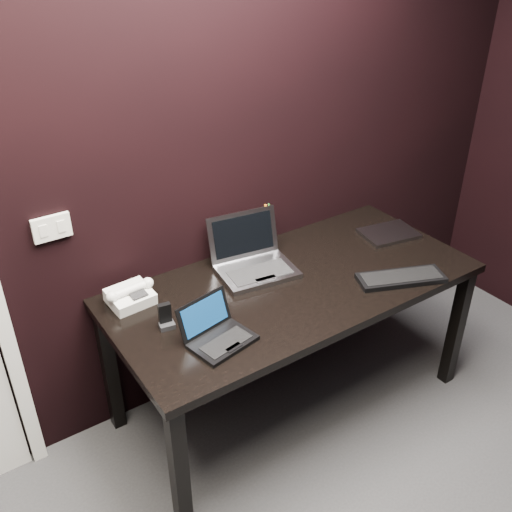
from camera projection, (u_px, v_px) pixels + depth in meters
wall_back at (187, 152)px, 2.45m from camera, size 4.00×0.00×4.00m
wall_switch at (52, 228)px, 2.24m from camera, size 0.15×0.02×0.10m
desk at (294, 295)px, 2.64m from camera, size 1.70×0.80×0.74m
netbook at (217, 334)px, 2.22m from camera, size 0.28×0.26×0.16m
silver_laptop at (253, 261)px, 2.66m from camera, size 0.39×0.36×0.24m
ext_keyboard at (401, 278)px, 2.60m from camera, size 0.42×0.28×0.03m
closed_laptop at (389, 233)px, 2.98m from camera, size 0.31×0.25×0.02m
desk_phone at (130, 296)px, 2.43m from camera, size 0.22×0.18×0.11m
mobile_phone at (166, 318)px, 2.29m from camera, size 0.07×0.06×0.11m
pen_cup at (267, 238)px, 2.84m from camera, size 0.10×0.10×0.24m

